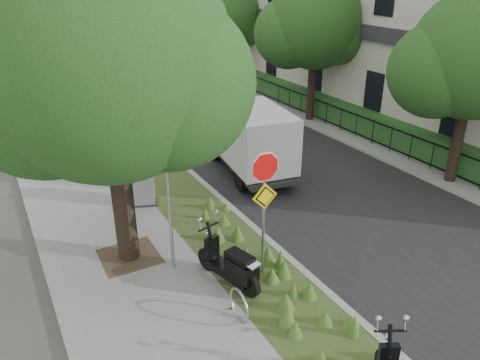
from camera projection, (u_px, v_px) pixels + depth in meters
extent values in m
plane|color=#4C5147|center=(324.00, 272.00, 11.44)|extent=(120.00, 120.00, 0.00)
cube|color=gray|center=(66.00, 164.00, 17.48)|extent=(3.50, 60.00, 0.12)
cube|color=#33471E|center=(137.00, 151.00, 18.69)|extent=(2.00, 60.00, 0.12)
cube|color=#9E9991|center=(161.00, 147.00, 19.13)|extent=(0.20, 60.00, 0.13)
cube|color=black|center=(236.00, 134.00, 20.70)|extent=(7.00, 60.00, 0.01)
cube|color=#9E9991|center=(301.00, 121.00, 22.21)|extent=(0.20, 60.00, 0.13)
cube|color=gray|center=(329.00, 116.00, 22.96)|extent=(3.20, 60.00, 0.12)
cylinder|color=black|center=(120.00, 176.00, 10.91)|extent=(0.52, 0.52, 4.48)
sphere|color=#17471B|center=(106.00, 57.00, 9.77)|extent=(5.40, 5.40, 5.40)
sphere|color=#17471B|center=(44.00, 88.00, 10.16)|extent=(4.05, 4.05, 4.05)
sphere|color=#17471B|center=(168.00, 84.00, 9.94)|extent=(3.78, 3.78, 3.78)
cube|color=#473828|center=(130.00, 256.00, 11.85)|extent=(1.40, 1.40, 0.01)
cylinder|color=#A5A8AD|center=(168.00, 194.00, 10.57)|extent=(0.08, 0.08, 4.00)
torus|color=#A5A8AD|center=(239.00, 305.00, 9.56)|extent=(0.05, 0.77, 0.77)
cube|color=#A5A8AD|center=(248.00, 330.00, 9.43)|extent=(0.06, 0.06, 0.04)
cube|color=#A5A8AD|center=(231.00, 309.00, 10.00)|extent=(0.06, 0.06, 0.04)
cylinder|color=#A5A8AD|center=(264.00, 217.00, 10.62)|extent=(0.07, 0.07, 3.00)
cylinder|color=red|center=(266.00, 167.00, 10.07)|extent=(0.86, 0.03, 0.86)
cylinder|color=white|center=(265.00, 167.00, 10.08)|extent=(0.94, 0.02, 0.94)
cube|color=yellow|center=(265.00, 196.00, 10.36)|extent=(0.64, 0.03, 0.64)
cube|color=black|center=(314.00, 99.00, 22.10)|extent=(0.04, 24.00, 0.04)
cube|color=black|center=(313.00, 115.00, 22.43)|extent=(0.04, 24.00, 0.04)
cylinder|color=black|center=(313.00, 108.00, 22.29)|extent=(0.03, 0.03, 1.00)
cube|color=#1B4E21|center=(325.00, 105.00, 22.58)|extent=(1.00, 24.00, 1.10)
cube|color=#BEB7A2|center=(389.00, 29.00, 22.77)|extent=(7.00, 26.00, 8.00)
cube|color=#2D2D33|center=(332.00, 27.00, 21.08)|extent=(0.25, 26.00, 0.60)
cylinder|color=black|center=(460.00, 127.00, 15.26)|extent=(0.36, 0.36, 3.81)
sphere|color=#17471B|center=(475.00, 55.00, 14.29)|extent=(4.00, 4.00, 4.00)
sphere|color=#17471B|center=(436.00, 71.00, 14.58)|extent=(3.00, 3.00, 3.00)
cylinder|color=black|center=(312.00, 77.00, 21.56)|extent=(0.36, 0.36, 4.03)
sphere|color=#17471B|center=(316.00, 21.00, 20.54)|extent=(4.20, 4.20, 4.20)
sphere|color=#17471B|center=(289.00, 33.00, 20.84)|extent=(3.15, 3.15, 3.15)
sphere|color=#17471B|center=(337.00, 31.00, 20.67)|extent=(2.94, 2.94, 2.94)
cylinder|color=black|center=(231.00, 55.00, 28.00)|extent=(0.36, 0.36, 3.64)
sphere|color=#17471B|center=(230.00, 16.00, 27.07)|extent=(3.80, 3.80, 3.80)
sphere|color=#17471B|center=(213.00, 24.00, 27.35)|extent=(2.85, 2.85, 2.85)
sphere|color=#17471B|center=(246.00, 23.00, 27.19)|extent=(2.66, 2.66, 2.66)
cylinder|color=black|center=(208.00, 259.00, 11.23)|extent=(0.29, 0.60, 0.59)
cylinder|color=black|center=(249.00, 285.00, 10.32)|extent=(0.29, 0.60, 0.59)
cube|color=black|center=(229.00, 271.00, 10.73)|extent=(0.71, 1.35, 0.20)
cube|color=black|center=(242.00, 269.00, 10.36)|extent=(0.59, 0.81, 0.45)
cube|color=black|center=(240.00, 257.00, 10.27)|extent=(0.51, 0.74, 0.14)
cube|color=#262628|center=(250.00, 161.00, 16.77)|extent=(2.35, 4.75, 0.15)
cube|color=#B7BABC|center=(233.00, 127.00, 17.96)|extent=(1.91, 1.44, 1.37)
cube|color=silver|center=(255.00, 137.00, 15.92)|extent=(2.34, 3.50, 1.89)
cube|color=#262628|center=(142.00, 202.00, 14.49)|extent=(1.10, 0.91, 0.04)
cube|color=slate|center=(140.00, 185.00, 14.23)|extent=(0.97, 0.78, 1.26)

